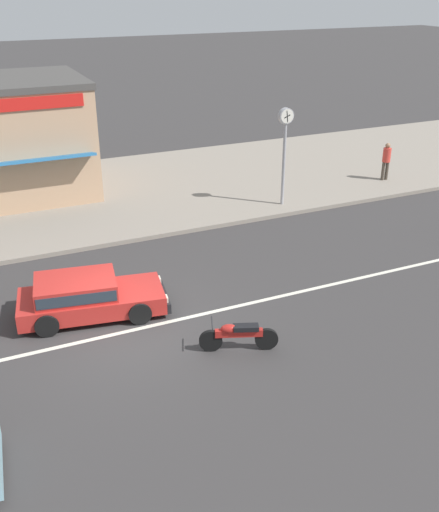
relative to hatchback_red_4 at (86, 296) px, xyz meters
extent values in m
plane|color=#383535|center=(0.75, -1.22, -0.59)|extent=(160.00, 160.00, 0.00)
cube|color=silver|center=(0.75, -1.22, -0.59)|extent=(50.40, 0.14, 0.01)
cube|color=gray|center=(0.75, 9.09, -0.51)|extent=(68.00, 10.00, 0.15)
cube|color=red|center=(0.13, -0.02, -0.18)|extent=(3.95, 2.20, 0.48)
cube|color=red|center=(-0.24, 0.04, 0.29)|extent=(2.27, 1.76, 0.46)
cube|color=#28333D|center=(-0.24, 0.04, 0.29)|extent=(2.19, 1.78, 0.29)
cube|color=black|center=(2.02, -0.34, -0.28)|extent=(0.38, 1.57, 0.28)
cube|color=white|center=(2.09, 0.22, -0.08)|extent=(0.12, 0.25, 0.14)
cube|color=white|center=(1.90, -0.89, -0.08)|extent=(0.12, 0.25, 0.14)
cylinder|color=black|center=(1.40, 0.54, -0.29)|extent=(0.63, 0.32, 0.60)
cylinder|color=black|center=(1.15, -0.97, -0.29)|extent=(0.63, 0.32, 0.60)
cylinder|color=black|center=(-0.89, 0.92, -0.29)|extent=(0.63, 0.32, 0.60)
cylinder|color=black|center=(-1.14, -0.58, -0.29)|extent=(0.63, 0.32, 0.60)
cylinder|color=black|center=(2.30, -2.88, -0.31)|extent=(0.56, 0.30, 0.56)
cylinder|color=black|center=(3.55, -3.36, -0.31)|extent=(0.56, 0.30, 0.56)
cube|color=red|center=(2.93, -3.12, -0.11)|extent=(1.11, 0.54, 0.18)
cube|color=black|center=(3.08, -3.18, 0.03)|extent=(0.65, 0.44, 0.12)
ellipsoid|color=red|center=(2.71, -3.04, 0.01)|extent=(0.46, 0.37, 0.22)
cylinder|color=#232326|center=(2.33, -2.89, 0.19)|extent=(0.23, 0.53, 0.03)
cylinder|color=#9E9EA3|center=(8.75, 4.99, 1.12)|extent=(0.12, 0.12, 3.12)
cylinder|color=#9E9EA3|center=(8.75, 4.99, 2.97)|extent=(0.58, 0.18, 0.58)
cylinder|color=white|center=(8.75, 4.90, 2.97)|extent=(0.51, 0.02, 0.51)
cylinder|color=white|center=(8.75, 5.09, 2.97)|extent=(0.51, 0.02, 0.51)
cube|color=black|center=(8.75, 4.89, 2.97)|extent=(0.25, 0.01, 0.13)
cube|color=black|center=(8.75, 4.88, 2.97)|extent=(0.07, 0.01, 0.42)
cylinder|color=#4C4238|center=(14.23, 5.84, -0.04)|extent=(0.14, 0.14, 0.80)
cylinder|color=#4C4238|center=(14.43, 5.84, -0.04)|extent=(0.14, 0.14, 0.80)
cylinder|color=#D63D33|center=(14.33, 5.84, 0.66)|extent=(0.34, 0.34, 0.60)
sphere|color=#997051|center=(14.33, 5.84, 1.06)|extent=(0.22, 0.22, 0.22)
cube|color=tan|center=(-0.45, 10.68, 1.70)|extent=(5.96, 5.17, 4.28)
cube|color=#474442|center=(-0.45, 10.68, 3.97)|extent=(6.08, 5.27, 0.24)
cube|color=#286BA3|center=(-0.45, 7.75, 1.61)|extent=(5.36, 0.90, 0.28)
cube|color=red|center=(-0.45, 8.08, 3.55)|extent=(5.06, 0.08, 0.44)
camera|label=1|loc=(-2.48, -13.95, 7.57)|focal=42.00mm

